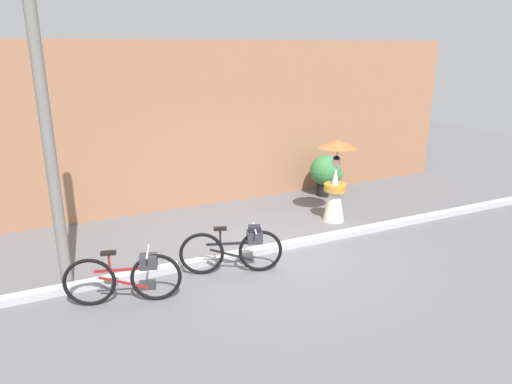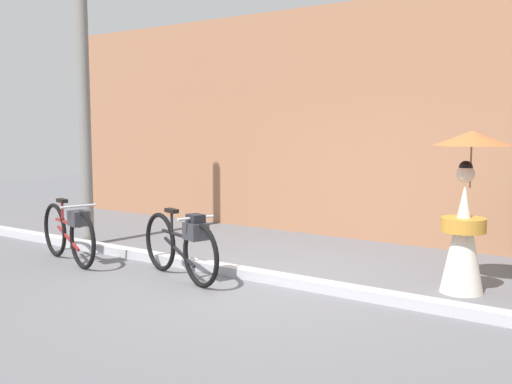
{
  "view_description": "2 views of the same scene",
  "coord_description": "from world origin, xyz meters",
  "px_view_note": "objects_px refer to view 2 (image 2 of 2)",
  "views": [
    {
      "loc": [
        -3.66,
        -7.27,
        3.77
      ],
      "look_at": [
        0.08,
        0.7,
        0.99
      ],
      "focal_mm": 32.62,
      "sensor_mm": 36.0,
      "label": 1
    },
    {
      "loc": [
        3.93,
        -5.83,
        1.87
      ],
      "look_at": [
        -0.3,
        0.23,
        1.05
      ],
      "focal_mm": 41.5,
      "sensor_mm": 36.0,
      "label": 2
    }
  ],
  "objects_px": {
    "bicycle_far_side": "(69,232)",
    "person_with_parasol": "(465,211)",
    "bicycle_near_officer": "(182,244)",
    "utility_pole": "(84,93)"
  },
  "relations": [
    {
      "from": "bicycle_near_officer",
      "to": "person_with_parasol",
      "type": "height_order",
      "value": "person_with_parasol"
    },
    {
      "from": "bicycle_near_officer",
      "to": "bicycle_far_side",
      "type": "height_order",
      "value": "bicycle_far_side"
    },
    {
      "from": "bicycle_far_side",
      "to": "utility_pole",
      "type": "height_order",
      "value": "utility_pole"
    },
    {
      "from": "bicycle_near_officer",
      "to": "utility_pole",
      "type": "xyz_separation_m",
      "value": [
        -2.69,
        0.77,
        1.95
      ]
    },
    {
      "from": "person_with_parasol",
      "to": "utility_pole",
      "type": "distance_m",
      "value": 5.89
    },
    {
      "from": "bicycle_far_side",
      "to": "person_with_parasol",
      "type": "bearing_deg",
      "value": 18.45
    },
    {
      "from": "bicycle_far_side",
      "to": "person_with_parasol",
      "type": "distance_m",
      "value": 5.15
    },
    {
      "from": "bicycle_near_officer",
      "to": "person_with_parasol",
      "type": "bearing_deg",
      "value": 25.21
    },
    {
      "from": "person_with_parasol",
      "to": "bicycle_near_officer",
      "type": "bearing_deg",
      "value": -154.79
    },
    {
      "from": "bicycle_far_side",
      "to": "utility_pole",
      "type": "xyz_separation_m",
      "value": [
        -0.81,
        0.98,
        1.96
      ]
    }
  ]
}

